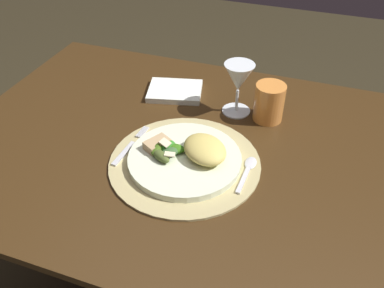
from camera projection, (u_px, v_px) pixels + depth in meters
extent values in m
cube|color=#3C2611|center=(217.00, 154.00, 0.98)|extent=(1.31, 0.82, 0.02)
cylinder|color=#39270D|center=(97.00, 143.00, 1.60)|extent=(0.08, 0.08, 0.71)
cylinder|color=tan|center=(185.00, 163.00, 0.93)|extent=(0.35, 0.35, 0.01)
cylinder|color=silver|center=(185.00, 159.00, 0.93)|extent=(0.26, 0.26, 0.02)
ellipsoid|color=#DBC463|center=(205.00, 149.00, 0.91)|extent=(0.14, 0.14, 0.04)
ellipsoid|color=#4C5C28|center=(161.00, 156.00, 0.91)|extent=(0.06, 0.05, 0.02)
ellipsoid|color=#2E7C22|center=(167.00, 146.00, 0.94)|extent=(0.05, 0.05, 0.02)
ellipsoid|color=#395E31|center=(170.00, 152.00, 0.92)|extent=(0.05, 0.05, 0.02)
ellipsoid|color=#356D17|center=(175.00, 149.00, 0.93)|extent=(0.05, 0.03, 0.02)
ellipsoid|color=#3B5B16|center=(158.00, 149.00, 0.93)|extent=(0.03, 0.05, 0.02)
cube|color=beige|center=(170.00, 154.00, 0.90)|extent=(0.03, 0.02, 0.01)
cube|color=beige|center=(165.00, 143.00, 0.92)|extent=(0.03, 0.02, 0.01)
cube|color=tan|center=(157.00, 144.00, 0.94)|extent=(0.06, 0.07, 0.02)
cube|color=silver|center=(124.00, 153.00, 0.95)|extent=(0.02, 0.09, 0.00)
cube|color=silver|center=(141.00, 131.00, 1.02)|extent=(0.01, 0.05, 0.00)
cube|color=silver|center=(142.00, 132.00, 1.02)|extent=(0.01, 0.05, 0.00)
cube|color=silver|center=(143.00, 132.00, 1.02)|extent=(0.01, 0.05, 0.00)
cube|color=silver|center=(145.00, 133.00, 1.01)|extent=(0.01, 0.05, 0.00)
cube|color=silver|center=(243.00, 180.00, 0.88)|extent=(0.01, 0.09, 0.00)
ellipsoid|color=silver|center=(251.00, 163.00, 0.93)|extent=(0.03, 0.04, 0.01)
cube|color=white|center=(175.00, 91.00, 1.17)|extent=(0.17, 0.15, 0.02)
cylinder|color=silver|center=(236.00, 111.00, 1.10)|extent=(0.08, 0.08, 0.00)
cylinder|color=silver|center=(237.00, 100.00, 1.08)|extent=(0.01, 0.01, 0.06)
cone|color=silver|center=(239.00, 78.00, 1.04)|extent=(0.08, 0.08, 0.07)
cylinder|color=orange|center=(269.00, 103.00, 1.05)|extent=(0.08, 0.08, 0.10)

